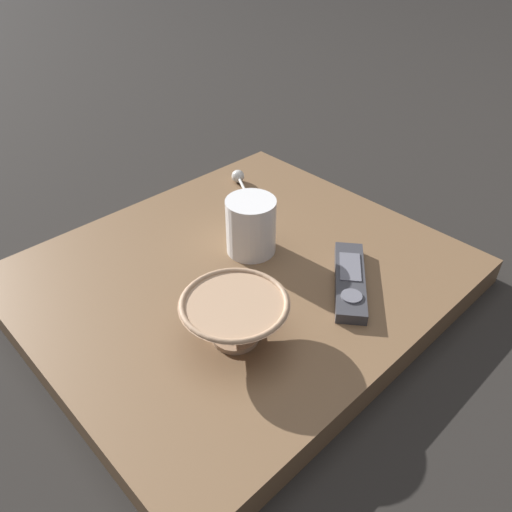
{
  "coord_description": "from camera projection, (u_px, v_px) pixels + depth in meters",
  "views": [
    {
      "loc": [
        0.43,
        0.49,
        0.56
      ],
      "look_at": [
        -0.02,
        0.02,
        0.07
      ],
      "focal_mm": 34.93,
      "sensor_mm": 36.0,
      "label": 1
    }
  ],
  "objects": [
    {
      "name": "ground_plane",
      "position": [
        240.0,
        289.0,
        0.85
      ],
      "size": [
        6.0,
        6.0,
        0.0
      ],
      "primitive_type": "plane",
      "color": "black"
    },
    {
      "name": "table",
      "position": [
        240.0,
        278.0,
        0.84
      ],
      "size": [
        0.67,
        0.59,
        0.05
      ],
      "color": "brown",
      "rests_on": "ground"
    },
    {
      "name": "tv_remote_near",
      "position": [
        350.0,
        280.0,
        0.78
      ],
      "size": [
        0.17,
        0.15,
        0.02
      ],
      "color": "#38383D",
      "rests_on": "table"
    },
    {
      "name": "teaspoon",
      "position": [
        239.0,
        179.0,
        1.04
      ],
      "size": [
        0.08,
        0.13,
        0.03
      ],
      "color": "silver",
      "rests_on": "table"
    },
    {
      "name": "cereal_bowl",
      "position": [
        235.0,
        317.0,
        0.68
      ],
      "size": [
        0.15,
        0.15,
        0.07
      ],
      "color": "tan",
      "rests_on": "table"
    },
    {
      "name": "coffee_mug",
      "position": [
        251.0,
        226.0,
        0.84
      ],
      "size": [
        0.08,
        0.08,
        0.1
      ],
      "color": "white",
      "rests_on": "table"
    }
  ]
}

